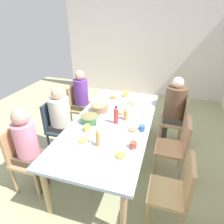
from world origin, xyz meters
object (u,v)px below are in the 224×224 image
(person_3, at_px, (174,106))
(bottle_1, at_px, (98,138))
(plate_1, at_px, (84,141))
(plate_4, at_px, (122,114))
(cup_0, at_px, (126,94))
(plate_0, at_px, (113,98))
(chair_0, at_px, (57,125))
(plate_2, at_px, (132,130))
(cup_1, at_px, (87,128))
(person_0, at_px, (61,115))
(dining_table, at_px, (112,125))
(bowl_0, at_px, (90,118))
(cup_4, at_px, (98,121))
(bottle_0, at_px, (116,115))
(cup_3, at_px, (133,145))
(chair_5, at_px, (78,105))
(cup_2, at_px, (142,128))
(chair_2, at_px, (176,190))
(chair_1, at_px, (177,145))
(bowl_1, at_px, (99,107))
(plate_5, at_px, (132,103))
(person_5, at_px, (82,96))
(chair_4, at_px, (25,155))
(person_4, at_px, (28,145))
(plate_3, at_px, (121,156))
(chair_3, at_px, (177,119))
(bottle_2, at_px, (126,114))

(person_3, xyz_separation_m, bottle_1, (1.35, -0.83, 0.10))
(plate_1, distance_m, plate_4, 0.85)
(plate_4, xyz_separation_m, cup_0, (-0.70, -0.10, 0.03))
(plate_0, relative_size, plate_4, 1.15)
(chair_0, relative_size, plate_0, 3.77)
(plate_2, height_order, cup_1, cup_1)
(chair_0, relative_size, person_0, 0.78)
(dining_table, xyz_separation_m, bowl_0, (0.10, -0.29, 0.12))
(cup_4, relative_size, bottle_1, 0.50)
(plate_4, relative_size, bottle_0, 0.80)
(person_0, distance_m, bottle_0, 0.91)
(plate_4, bearing_deg, cup_3, 23.77)
(chair_5, height_order, cup_2, chair_5)
(chair_2, xyz_separation_m, plate_2, (-0.61, -0.60, 0.24))
(chair_1, xyz_separation_m, cup_3, (0.50, -0.51, 0.26))
(plate_4, relative_size, cup_2, 1.76)
(person_3, bearing_deg, dining_table, -47.16)
(dining_table, height_order, person_3, person_3)
(bowl_0, distance_m, bowl_1, 0.37)
(chair_5, distance_m, cup_2, 1.65)
(plate_2, relative_size, bottle_0, 0.80)
(person_0, relative_size, cup_4, 10.16)
(chair_2, xyz_separation_m, plate_5, (-1.43, -0.76, 0.24))
(person_5, distance_m, bowl_0, 1.03)
(chair_4, distance_m, person_5, 1.56)
(cup_0, xyz_separation_m, cup_2, (1.06, 0.46, -0.01))
(plate_1, height_order, plate_2, same)
(chair_0, bearing_deg, person_5, 173.16)
(person_4, xyz_separation_m, plate_5, (-1.43, 0.99, 0.05))
(bowl_0, xyz_separation_m, bottle_1, (0.48, 0.30, 0.05))
(person_3, distance_m, plate_3, 1.57)
(person_5, relative_size, bowl_1, 4.50)
(chair_3, height_order, plate_2, chair_3)
(plate_0, bearing_deg, plate_3, 19.75)
(plate_2, height_order, bottle_2, bottle_2)
(plate_3, distance_m, cup_4, 0.75)
(cup_1, xyz_separation_m, bottle_0, (-0.30, 0.31, 0.08))
(plate_0, xyz_separation_m, cup_1, (1.11, -0.02, 0.03))
(person_5, xyz_separation_m, cup_2, (0.89, 1.27, 0.07))
(plate_4, bearing_deg, person_0, -75.27)
(chair_1, distance_m, plate_1, 1.27)
(chair_1, bearing_deg, dining_table, -90.00)
(person_3, bearing_deg, person_5, -90.00)
(person_0, xyz_separation_m, plate_1, (0.57, 0.65, 0.05))
(chair_1, bearing_deg, plate_4, -105.96)
(person_4, relative_size, cup_1, 10.00)
(plate_5, height_order, bottle_2, bottle_2)
(plate_2, bearing_deg, bottle_1, -37.46)
(chair_1, distance_m, chair_2, 0.77)
(person_4, distance_m, bowl_1, 1.17)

